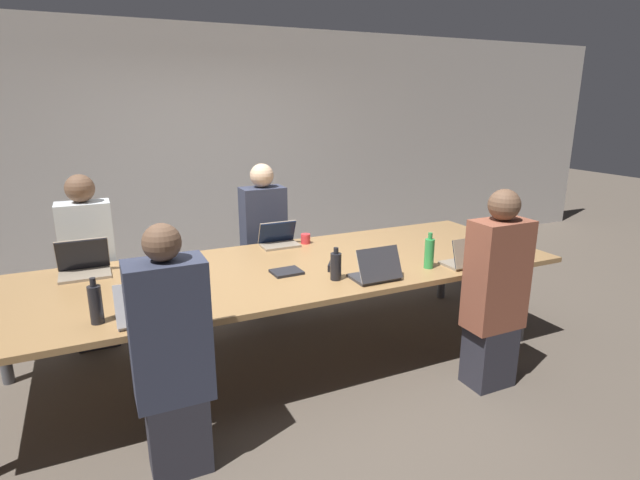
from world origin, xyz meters
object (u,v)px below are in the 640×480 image
object	(u,v)px
bottle_near_midright	(336,266)
cup_far_center	(306,239)
stapler	(332,266)
bottle_near_left	(96,304)
laptop_far_left	(84,265)
person_near_left	(172,358)
cup_near_left	(193,304)
laptop_near_right	(468,258)
person_far_left	(90,265)
person_near_right	(495,294)
laptop_near_midright	(376,271)
bottle_near_right	(429,253)
laptop_near_left	(147,309)
person_far_center	(264,242)
laptop_far_center	(279,239)

from	to	relation	value
bottle_near_midright	cup_far_center	bearing A→B (deg)	79.55
stapler	bottle_near_left	bearing A→B (deg)	-136.44
laptop_far_left	person_near_left	bearing A→B (deg)	-73.84
stapler	cup_far_center	bearing A→B (deg)	115.99
cup_near_left	laptop_near_right	world-z (taller)	laptop_near_right
person_far_left	cup_far_center	bearing A→B (deg)	-11.86
person_near_left	person_near_right	xyz separation A→B (m)	(2.17, -0.05, 0.01)
bottle_near_left	person_far_left	xyz separation A→B (m)	(-0.03, 1.37, -0.18)
bottle_near_midright	stapler	xyz separation A→B (m)	(0.07, 0.21, -0.08)
person_near_right	stapler	xyz separation A→B (m)	(-0.89, 0.76, 0.10)
stapler	person_near_left	bearing A→B (deg)	-117.47
laptop_near_midright	bottle_near_midright	xyz separation A→B (m)	(-0.25, 0.13, 0.03)
laptop_far_left	bottle_near_right	world-z (taller)	bottle_near_right
laptop_near_midright	laptop_near_right	xyz separation A→B (m)	(0.79, -0.03, -0.00)
bottle_near_left	stapler	world-z (taller)	bottle_near_left
stapler	laptop_near_left	bearing A→B (deg)	-130.65
cup_far_center	laptop_near_left	world-z (taller)	laptop_near_left
laptop_near_left	bottle_near_right	distance (m)	2.03
laptop_near_left	laptop_near_midright	size ratio (longest dim) A/B	1.06
laptop_near_left	laptop_far_left	world-z (taller)	laptop_far_left
person_near_right	stapler	world-z (taller)	person_near_right
person_far_center	person_near_right	bearing A→B (deg)	-61.83
bottle_near_right	stapler	size ratio (longest dim) A/B	1.83
person_near_left	laptop_near_right	size ratio (longest dim) A/B	4.16
laptop_near_left	bottle_near_midright	xyz separation A→B (m)	(1.28, 0.17, 0.03)
cup_near_left	cup_far_center	bearing A→B (deg)	41.65
bottle_near_midright	laptop_near_right	bearing A→B (deg)	-8.69
bottle_near_midright	bottle_near_right	bearing A→B (deg)	-5.24
laptop_far_center	laptop_near_left	world-z (taller)	laptop_near_left
person_near_left	stapler	xyz separation A→B (m)	(1.29, 0.71, 0.11)
laptop_near_midright	bottle_near_left	bearing A→B (deg)	-1.97
laptop_far_center	person_far_left	size ratio (longest dim) A/B	0.23
stapler	person_near_right	bearing A→B (deg)	-6.87
laptop_far_center	laptop_near_left	xyz separation A→B (m)	(-1.22, -1.14, 0.01)
person_far_center	laptop_near_midright	world-z (taller)	person_far_center
laptop_far_center	person_far_left	distance (m)	1.55
laptop_near_right	person_far_left	bearing A→B (deg)	-29.20
cup_near_left	laptop_far_left	xyz separation A→B (m)	(-0.58, 0.99, 0.03)
bottle_near_midright	person_near_right	xyz separation A→B (m)	(0.96, -0.55, -0.17)
bottle_near_right	person_near_left	bearing A→B (deg)	-167.77
laptop_far_left	bottle_near_right	bearing A→B (deg)	-21.64
cup_far_center	cup_near_left	bearing A→B (deg)	-138.35
cup_near_left	person_near_right	bearing A→B (deg)	-11.97
laptop_near_right	bottle_near_right	world-z (taller)	bottle_near_right
person_far_center	person_far_left	size ratio (longest dim) A/B	1.00
laptop_far_center	cup_far_center	size ratio (longest dim) A/B	3.84
laptop_far_left	bottle_near_midright	bearing A→B (deg)	-28.33
person_near_left	laptop_far_left	size ratio (longest dim) A/B	4.01
laptop_near_midright	laptop_far_center	bearing A→B (deg)	-73.79
cup_far_center	bottle_near_left	world-z (taller)	bottle_near_left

